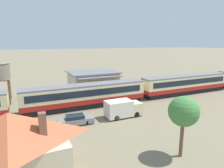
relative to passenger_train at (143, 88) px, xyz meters
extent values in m
plane|color=#7A7056|center=(9.34, 0.28, -2.19)|extent=(600.00, 600.00, 0.00)
cube|color=#AD1E19|center=(10.77, 0.00, -0.89)|extent=(20.80, 3.09, 0.80)
cube|color=beige|center=(10.77, 0.00, 0.48)|extent=(20.80, 3.09, 1.95)
cube|color=#192330|center=(10.77, 0.00, 0.58)|extent=(19.13, 3.13, 1.09)
cube|color=slate|center=(10.77, 0.00, 1.61)|extent=(20.80, 2.91, 0.30)
cube|color=black|center=(10.77, 0.00, -1.73)|extent=(19.97, 2.66, 0.88)
cylinder|color=black|center=(17.63, -0.72, -1.74)|extent=(0.90, 0.18, 0.90)
cylinder|color=black|center=(17.63, 0.72, -1.74)|extent=(0.90, 0.18, 0.90)
cylinder|color=black|center=(3.90, -0.72, -1.74)|extent=(0.90, 0.18, 0.90)
cylinder|color=black|center=(3.90, 0.72, -1.74)|extent=(0.90, 0.18, 0.90)
cube|color=#AD1E19|center=(-11.29, 0.00, -0.89)|extent=(20.80, 3.09, 0.80)
cube|color=beige|center=(-11.29, 0.00, 0.48)|extent=(20.80, 3.09, 1.95)
cube|color=#192330|center=(-11.29, 0.00, 0.58)|extent=(19.13, 3.13, 1.09)
cube|color=slate|center=(-11.29, 0.00, 1.61)|extent=(20.80, 2.91, 0.30)
cube|color=black|center=(-11.29, 0.00, -1.73)|extent=(19.97, 2.66, 0.88)
cylinder|color=black|center=(-4.42, -0.72, -1.74)|extent=(0.90, 0.18, 0.90)
cylinder|color=black|center=(-4.42, 0.72, -1.74)|extent=(0.90, 0.18, 0.90)
cylinder|color=black|center=(-18.15, -0.72, -1.74)|extent=(0.90, 0.18, 0.90)
cylinder|color=black|center=(-18.15, 0.72, -1.74)|extent=(0.90, 0.18, 0.90)
cube|color=#665B51|center=(-2.86, 0.00, -2.19)|extent=(155.35, 3.60, 0.01)
cube|color=#4C4238|center=(-2.86, -0.72, -2.17)|extent=(155.35, 0.12, 0.04)
cube|color=#4C4238|center=(-2.86, 0.72, -2.17)|extent=(155.35, 0.12, 0.04)
cube|color=beige|center=(-6.36, 10.64, -0.10)|extent=(9.83, 7.82, 4.19)
cube|color=slate|center=(-6.36, 10.64, 2.10)|extent=(10.61, 8.45, 0.20)
cube|color=slate|center=(-6.36, 5.93, 1.60)|extent=(9.43, 1.60, 0.16)
cylinder|color=brown|center=(-6.36, 5.33, -0.34)|extent=(0.14, 0.14, 3.71)
cylinder|color=brown|center=(-23.05, 10.69, -0.05)|extent=(0.28, 0.28, 4.28)
cylinder|color=brown|center=(-23.05, 6.92, -0.05)|extent=(0.28, 0.28, 4.28)
cube|color=beige|center=(-22.13, -14.75, -0.68)|extent=(8.60, 5.41, 3.03)
pyramid|color=#B25633|center=(-22.13, -14.75, 2.09)|extent=(9.29, 5.85, 2.52)
cube|color=brown|center=(-19.72, -15.84, 2.22)|extent=(0.56, 0.56, 2.26)
cube|color=gray|center=(-14.76, -6.46, -1.67)|extent=(4.71, 1.97, 0.70)
cube|color=#192330|center=(-14.90, -6.45, -1.08)|extent=(2.39, 1.60, 0.47)
cylinder|color=black|center=(-13.37, -7.29, -1.88)|extent=(0.62, 0.20, 0.62)
cylinder|color=black|center=(-13.28, -5.79, -1.88)|extent=(0.62, 0.20, 0.62)
cylinder|color=black|center=(-16.23, -7.13, -1.88)|extent=(0.62, 0.20, 0.62)
cylinder|color=black|center=(-16.15, -5.63, -1.88)|extent=(0.62, 0.20, 0.62)
cube|color=gray|center=(-22.16, -5.93, -1.69)|extent=(1.94, 4.61, 0.67)
cube|color=#192330|center=(-22.15, -6.07, -1.15)|extent=(1.60, 2.33, 0.41)
cylinder|color=black|center=(-21.44, -4.49, -1.88)|extent=(0.62, 0.20, 0.62)
cylinder|color=black|center=(-22.99, -4.56, -1.88)|extent=(0.62, 0.20, 0.62)
cylinder|color=black|center=(-21.32, -7.31, -1.88)|extent=(0.62, 0.20, 0.62)
cylinder|color=black|center=(-22.87, -7.37, -1.88)|extent=(0.62, 0.20, 0.62)
cube|color=beige|center=(-5.75, -6.53, -1.08)|extent=(1.63, 2.19, 1.78)
cube|color=#192330|center=(-4.92, -6.53, -0.73)|extent=(0.03, 1.83, 0.78)
cube|color=silver|center=(-8.47, -6.53, -0.82)|extent=(3.81, 2.28, 2.31)
cylinder|color=black|center=(-6.02, -7.54, -1.79)|extent=(0.80, 0.26, 0.80)
cylinder|color=black|center=(-6.02, -5.52, -1.79)|extent=(0.80, 0.26, 0.80)
cylinder|color=black|center=(-9.28, -7.54, -1.79)|extent=(0.80, 0.26, 0.80)
cylinder|color=black|center=(-9.28, -5.52, -1.79)|extent=(0.80, 0.26, 0.80)
cylinder|color=brown|center=(-7.57, -18.07, -0.34)|extent=(0.34, 0.34, 3.70)
sphere|color=#427F3D|center=(-7.57, -18.07, 2.36)|extent=(2.85, 2.85, 2.85)
camera|label=1|loc=(-20.88, -31.17, 8.61)|focal=32.00mm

